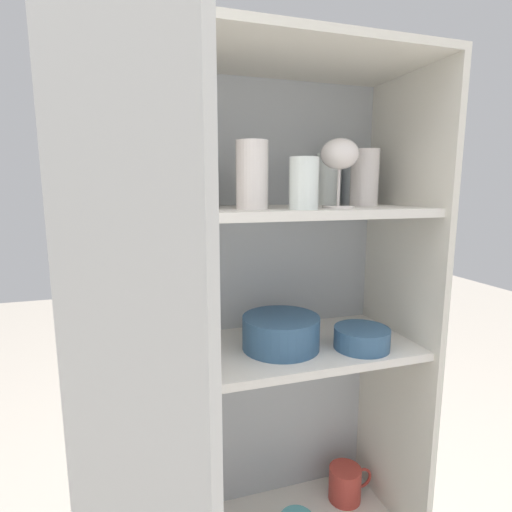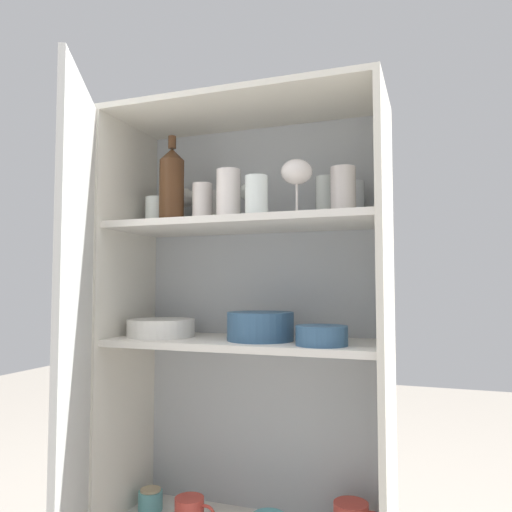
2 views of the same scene
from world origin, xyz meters
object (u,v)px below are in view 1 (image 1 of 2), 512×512
object	(u,v)px
wine_bottle	(153,151)
mixing_bowl_large	(281,331)
plate_stack_white	(144,353)
serving_bowl_small	(362,337)

from	to	relation	value
wine_bottle	mixing_bowl_large	size ratio (longest dim) A/B	1.44
plate_stack_white	mixing_bowl_large	size ratio (longest dim) A/B	1.08
wine_bottle	serving_bowl_small	bearing A→B (deg)	-6.73
plate_stack_white	mixing_bowl_large	xyz separation A→B (m)	(0.33, -0.01, 0.02)
mixing_bowl_large	wine_bottle	bearing A→B (deg)	-179.05
mixing_bowl_large	serving_bowl_small	size ratio (longest dim) A/B	1.40
mixing_bowl_large	serving_bowl_small	world-z (taller)	mixing_bowl_large
plate_stack_white	mixing_bowl_large	world-z (taller)	mixing_bowl_large
serving_bowl_small	plate_stack_white	bearing A→B (deg)	172.60
wine_bottle	plate_stack_white	bearing A→B (deg)	164.20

